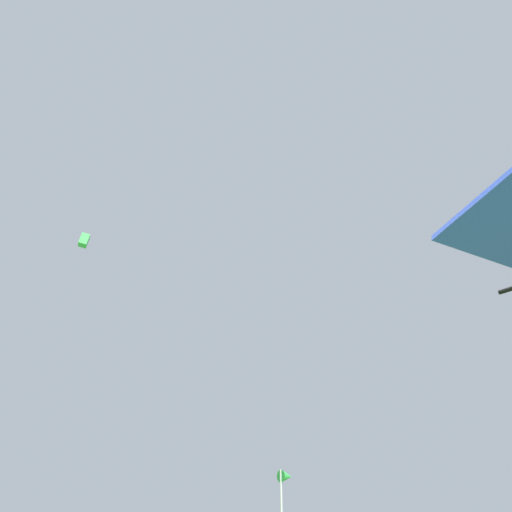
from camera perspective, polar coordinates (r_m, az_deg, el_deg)
distant_kite_green_high_right at (r=41.09m, az=-18.04°, el=1.61°), size 0.91×0.79×1.08m
marker_flag at (r=11.28m, az=3.20°, el=-23.37°), size 0.30×0.24×2.02m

